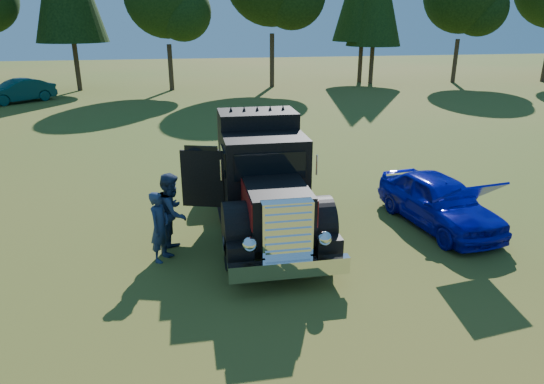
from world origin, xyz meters
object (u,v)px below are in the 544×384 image
Objects in this scene: spectator_far at (172,213)px; distant_teal_car at (18,91)px; hotrod_coupe at (439,201)px; diamond_t_truck at (263,183)px; spectator_near at (160,227)px.

distant_teal_car is at bearing 37.64° from spectator_far.
hotrod_coupe is at bearing -73.74° from spectator_far.
spectator_far is at bearing -158.27° from diamond_t_truck.
diamond_t_truck is at bearing -11.71° from distant_teal_car.
spectator_near is (-2.61, -1.40, -0.44)m from diamond_t_truck.
spectator_near is 0.86× the size of spectator_far.
spectator_far is (-2.33, -0.93, -0.30)m from diamond_t_truck.
diamond_t_truck is 1.57× the size of distant_teal_car.
spectator_far is at bearing -3.46° from spectator_near.
diamond_t_truck is 3.00m from spectator_near.
diamond_t_truck is 2.53m from spectator_far.
hotrod_coupe is 2.61× the size of spectator_near.
spectator_near is 26.35m from distant_teal_car.
diamond_t_truck is at bearing -34.01° from spectator_near.
distant_teal_car is at bearing 118.82° from diamond_t_truck.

